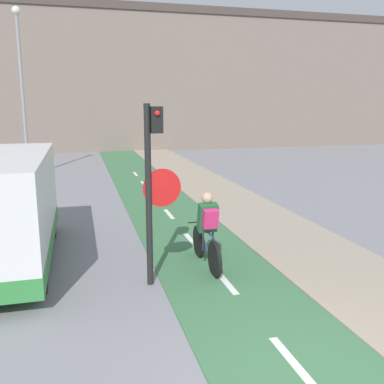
{
  "coord_description": "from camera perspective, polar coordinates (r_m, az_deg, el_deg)",
  "views": [
    {
      "loc": [
        -2.44,
        -3.82,
        3.17
      ],
      "look_at": [
        0.0,
        5.38,
        1.2
      ],
      "focal_mm": 40.0,
      "sensor_mm": 36.0,
      "label": 1
    }
  ],
  "objects": [
    {
      "name": "cyclist_near",
      "position": [
        8.36,
        2.04,
        -5.39
      ],
      "size": [
        0.46,
        1.78,
        1.51
      ],
      "color": "black",
      "rests_on": "ground_plane"
    },
    {
      "name": "street_lamp_far",
      "position": [
        20.27,
        -21.83,
        14.18
      ],
      "size": [
        0.36,
        0.36,
        7.14
      ],
      "color": "gray",
      "rests_on": "ground_plane"
    },
    {
      "name": "building_row_background",
      "position": [
        31.79,
        -10.77,
        14.43
      ],
      "size": [
        60.0,
        5.2,
        9.58
      ],
      "color": "slate",
      "rests_on": "ground_plane"
    },
    {
      "name": "traffic_light_pole",
      "position": [
        7.33,
        -5.21,
        2.19
      ],
      "size": [
        0.67,
        0.25,
        3.18
      ],
      "color": "black",
      "rests_on": "ground_plane"
    }
  ]
}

